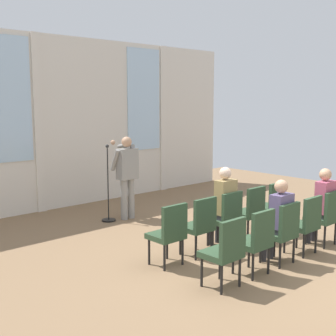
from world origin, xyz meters
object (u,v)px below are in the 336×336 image
Objects in this scene: audience_r0_c2 at (223,203)px; audience_r1_c2 at (278,217)px; chair_r1_c1 at (256,238)px; audience_r1_c4 at (322,202)px; speaker at (127,171)px; chair_r1_c2 at (282,229)px; chair_r0_c4 at (272,204)px; chair_r1_c3 at (305,221)px; mic_stand at (108,205)px; chair_r0_c1 at (200,223)px; chair_r0_c3 at (250,209)px; chair_r1_c4 at (326,214)px; chair_r1_c0 at (226,249)px; chair_r0_c0 at (169,231)px; chair_r0_c2 at (227,216)px.

audience_r1_c2 is at bearing -90.00° from audience_r0_c2.
audience_r1_c4 reaches higher than chair_r1_c1.
speaker is at bearing 81.62° from chair_r1_c1.
speaker is 1.80× the size of chair_r1_c2.
chair_r0_c4 and chair_r1_c3 have the same top height.
chair_r0_c1 is at bearing -93.00° from mic_stand.
audience_r1_c4 is at bearing -90.00° from chair_r0_c4.
mic_stand reaches higher than chair_r0_c3.
chair_r1_c1 and chair_r1_c3 have the same top height.
chair_r1_c4 is 0.21m from audience_r1_c4.
chair_r1_c1 is 0.67m from audience_r1_c2.
chair_r1_c1 is (-1.92, -1.07, 0.00)m from chair_r0_c4.
audience_r1_c2 is 1.28m from audience_r1_c4.
audience_r1_c2 is 1.35× the size of chair_r1_c4.
mic_stand is 1.65× the size of chair_r1_c1.
mic_stand is 3.82m from chair_r1_c0.
chair_r0_c1 is 1.19m from audience_r1_c2.
chair_r0_c0 is 1.00× the size of chair_r0_c3.
mic_stand is 1.65× the size of chair_r1_c0.
audience_r1_c2 is (0.64, 0.08, 0.17)m from chair_r1_c1.
chair_r1_c1 is (-0.64, -1.15, -0.21)m from audience_r0_c2.
chair_r1_c0 is (-1.18, -3.63, -0.45)m from speaker.
audience_r1_c4 is (0.64, 0.08, 0.19)m from chair_r1_c3.
chair_r1_c1 is at bearing -151.01° from chair_r0_c4.
speaker is at bearing 110.97° from chair_r1_c4.
chair_r0_c4 is (1.28, 0.00, 0.00)m from chair_r0_c2.
chair_r0_c3 is (1.14, -2.66, 0.20)m from mic_stand.
audience_r0_c2 is at bearing 172.86° from chair_r0_c3.
speaker is 2.66m from chair_r0_c1.
speaker reaches higher than mic_stand.
audience_r0_c2 is 1.17m from chair_r1_c2.
speaker is at bearing 72.04° from chair_r1_c0.
audience_r1_c2 reaches higher than chair_r1_c3.
chair_r1_c3 is (1.92, -1.07, 0.00)m from chair_r0_c0.
speaker reaches higher than chair_r1_c2.
speaker is 3.84m from chair_r1_c0.
chair_r1_c4 is (1.28, -1.07, 0.00)m from chair_r0_c2.
chair_r1_c4 is at bearing -3.75° from audience_r1_c2.
chair_r0_c2 is at bearing 180.00° from chair_r0_c4.
chair_r0_c2 is 1.28m from chair_r0_c4.
chair_r0_c2 is 0.74× the size of audience_r1_c2.
audience_r1_c2 is at bearing -37.43° from chair_r0_c0.
chair_r1_c3 is (1.14, -3.73, 0.20)m from mic_stand.
audience_r1_c4 is at bearing 7.30° from chair_r1_c3.
chair_r0_c3 is (0.64, -0.08, -0.21)m from audience_r0_c2.
chair_r1_c2 is at bearing -90.00° from chair_r0_c2.
chair_r0_c1 is 1.24m from chair_r1_c2.
chair_r0_c3 is at bearing 39.73° from chair_r1_c1.
chair_r0_c0 and chair_r1_c3 have the same top height.
audience_r0_c2 is 1.42× the size of chair_r0_c4.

